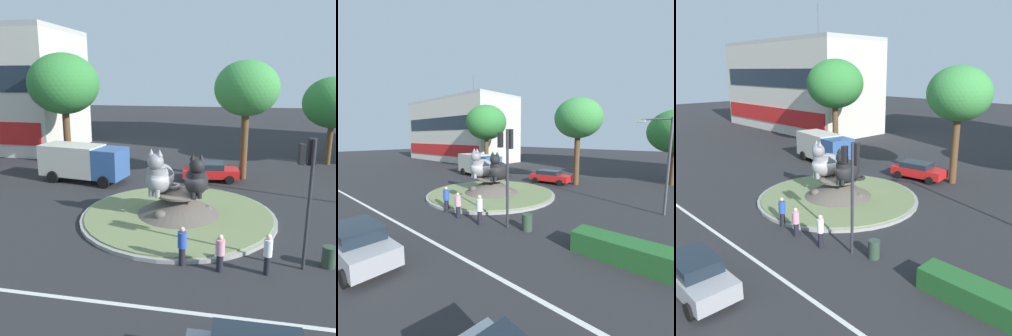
# 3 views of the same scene
# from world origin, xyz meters

# --- Properties ---
(ground_plane) EXTENTS (160.00, 160.00, 0.00)m
(ground_plane) POSITION_xyz_m (0.00, 0.00, 0.00)
(ground_plane) COLOR #28282B
(lane_centreline) EXTENTS (112.00, 0.20, 0.01)m
(lane_centreline) POSITION_xyz_m (0.00, -8.42, 0.00)
(lane_centreline) COLOR silver
(lane_centreline) RESTS_ON ground
(roundabout_island) EXTENTS (10.83, 10.83, 1.45)m
(roundabout_island) POSITION_xyz_m (-0.00, -0.00, 0.48)
(roundabout_island) COLOR gray
(roundabout_island) RESTS_ON ground
(cat_statue_grey) EXTENTS (1.95, 2.55, 2.56)m
(cat_statue_grey) POSITION_xyz_m (-1.01, -0.27, 2.39)
(cat_statue_grey) COLOR gray
(cat_statue_grey) RESTS_ON roundabout_island
(cat_statue_black) EXTENTS (1.57, 2.46, 2.36)m
(cat_statue_black) POSITION_xyz_m (1.02, -0.18, 2.32)
(cat_statue_black) COLOR black
(cat_statue_black) RESTS_ON roundabout_island
(traffic_light_mast) EXTENTS (0.71, 0.61, 5.40)m
(traffic_light_mast) POSITION_xyz_m (5.88, -4.60, 3.94)
(traffic_light_mast) COLOR #2D2D33
(traffic_light_mast) RESTS_ON ground
(shophouse_block) EXTENTS (24.98, 10.84, 17.11)m
(shophouse_block) POSITION_xyz_m (-27.05, 17.54, 6.29)
(shophouse_block) COLOR beige
(shophouse_block) RESTS_ON ground
(clipped_hedge_strip) EXTENTS (4.27, 1.20, 0.90)m
(clipped_hedge_strip) POSITION_xyz_m (11.95, -4.27, 0.45)
(clipped_hedge_strip) COLOR #235B28
(clipped_hedge_strip) RESTS_ON ground
(second_tree_near_tower) EXTENTS (6.06, 6.06, 9.69)m
(second_tree_near_tower) POSITION_xyz_m (-11.82, 10.72, 7.07)
(second_tree_near_tower) COLOR brown
(second_tree_near_tower) RESTS_ON ground
(third_tree_left) EXTENTS (4.77, 4.77, 8.90)m
(third_tree_left) POSITION_xyz_m (3.55, 8.94, 6.80)
(third_tree_left) COLOR brown
(third_tree_left) RESTS_ON ground
(streetlight_arm) EXTENTS (1.95, 0.61, 6.18)m
(streetlight_arm) POSITION_xyz_m (11.88, 3.54, 3.63)
(streetlight_arm) COLOR #4C4C51
(streetlight_arm) RESTS_ON ground
(pedestrian_blue_shirt) EXTENTS (0.38, 0.38, 1.70)m
(pedestrian_blue_shirt) POSITION_xyz_m (1.05, -5.28, 0.89)
(pedestrian_blue_shirt) COLOR black
(pedestrian_blue_shirt) RESTS_ON ground
(pedestrian_pink_shirt) EXTENTS (0.37, 0.37, 1.60)m
(pedestrian_pink_shirt) POSITION_xyz_m (2.63, -5.50, 0.83)
(pedestrian_pink_shirt) COLOR black
(pedestrian_pink_shirt) RESTS_ON ground
(pedestrian_white_shirt) EXTENTS (0.34, 0.34, 1.73)m
(pedestrian_white_shirt) POSITION_xyz_m (4.49, -5.39, 0.92)
(pedestrian_white_shirt) COLOR black
(pedestrian_white_shirt) RESTS_ON ground
(hatchback_near_shophouse) EXTENTS (4.38, 2.50, 1.38)m
(hatchback_near_shophouse) POSITION_xyz_m (1.10, 7.87, 0.75)
(hatchback_near_shophouse) COLOR red
(hatchback_near_shophouse) RESTS_ON ground
(parked_car_right) EXTENTS (4.04, 1.98, 1.54)m
(parked_car_right) POSITION_xyz_m (3.99, -11.36, 0.81)
(parked_car_right) COLOR #99999E
(parked_car_right) RESTS_ON ground
(delivery_box_truck) EXTENTS (6.78, 3.43, 2.73)m
(delivery_box_truck) POSITION_xyz_m (-8.23, 5.94, 1.55)
(delivery_box_truck) COLOR #335693
(delivery_box_truck) RESTS_ON ground
(litter_bin) EXTENTS (0.56, 0.56, 0.90)m
(litter_bin) POSITION_xyz_m (7.03, -4.28, 0.45)
(litter_bin) COLOR #2D4233
(litter_bin) RESTS_ON ground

